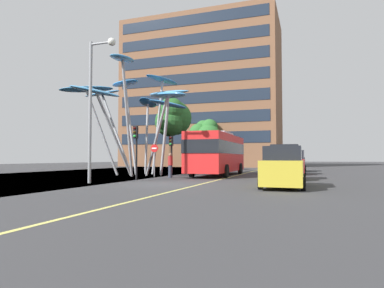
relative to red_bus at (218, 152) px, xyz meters
The scene contains 15 objects.
ground 9.88m from the red_bus, 98.02° to the right, with size 120.00×240.00×0.10m.
red_bus is the anchor object (origin of this frame).
leaf_sculpture 8.12m from the red_bus, 163.34° to the right, with size 12.29×10.79×8.98m.
traffic_light_kerb_near 7.85m from the red_bus, 118.31° to the right, with size 0.28×0.42×3.49m.
traffic_light_kerb_far 3.80m from the red_bus, 163.33° to the right, with size 0.28×0.42×3.21m.
car_parked_near 11.28m from the red_bus, 59.03° to the right, with size 2.02×4.54×1.96m.
car_parked_mid 6.56m from the red_bus, 32.29° to the right, with size 2.06×4.14×2.28m.
car_parked_far 7.02m from the red_bus, 34.60° to the left, with size 2.09×4.14×1.98m.
car_side_street 12.02m from the red_bus, 61.29° to the left, with size 2.01×4.58×2.21m.
street_lamp 11.72m from the red_bus, 112.77° to the right, with size 1.68×0.44×8.12m.
tree_pavement_near 9.88m from the red_bus, 136.18° to the left, with size 3.69×4.34×7.75m.
tree_pavement_far 23.61m from the red_bus, 108.89° to the left, with size 4.98×5.62×7.29m.
pedestrian 4.88m from the red_bus, 120.70° to the right, with size 0.34×0.34×1.77m.
no_entry_sign 5.30m from the red_bus, 138.86° to the right, with size 0.60×0.12×2.44m.
backdrop_building 33.15m from the red_bus, 109.18° to the left, with size 26.10×13.72×25.06m.
Camera 1 is at (7.53, -16.64, 1.42)m, focal length 31.15 mm.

